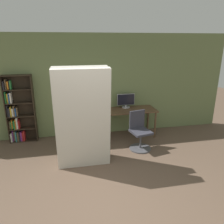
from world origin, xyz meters
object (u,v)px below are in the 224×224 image
Objects in this scene: bookshelf at (18,112)px; mattress_far at (82,116)px; office_chair at (140,134)px; mattress_near at (83,120)px; monitor at (126,101)px.

mattress_far is at bearing -40.46° from bookshelf.
office_chair is 0.53× the size of bookshelf.
mattress_near reaches higher than bookshelf.
office_chair is 0.45× the size of mattress_far.
mattress_far is at bearing -135.02° from monitor.
monitor is 0.28× the size of bookshelf.
bookshelf is at bearing 179.36° from monitor.
bookshelf is at bearing 139.54° from mattress_far.
mattress_far is (1.53, -1.31, 0.24)m from bookshelf.
office_chair is 3.10m from bookshelf.
mattress_far reaches higher than bookshelf.
monitor is at bearing 95.11° from office_chair.
monitor is at bearing -0.64° from bookshelf.
bookshelf is (-2.81, 0.03, -0.16)m from monitor.
mattress_near is 1.00× the size of mattress_far.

